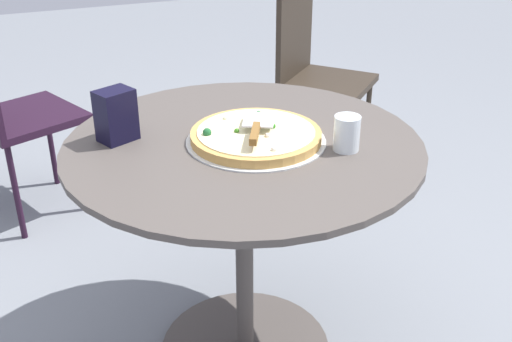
% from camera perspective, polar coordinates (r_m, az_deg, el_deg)
% --- Properties ---
extents(patio_table, '(0.94, 0.94, 0.71)m').
position_cam_1_polar(patio_table, '(1.73, -1.10, -2.92)').
color(patio_table, '#4E4742').
rests_on(patio_table, ground).
extents(pizza_on_tray, '(0.37, 0.37, 0.05)m').
position_cam_1_polar(pizza_on_tray, '(1.64, -0.01, 3.17)').
color(pizza_on_tray, silver).
rests_on(pizza_on_tray, patio_table).
extents(pizza_server, '(0.21, 0.14, 0.02)m').
position_cam_1_polar(pizza_server, '(1.60, 0.10, 4.02)').
color(pizza_server, silver).
rests_on(pizza_server, pizza_on_tray).
extents(drinking_cup, '(0.07, 0.07, 0.09)m').
position_cam_1_polar(drinking_cup, '(1.60, 8.21, 3.40)').
color(drinking_cup, white).
rests_on(drinking_cup, patio_table).
extents(napkin_dispenser, '(0.10, 0.11, 0.14)m').
position_cam_1_polar(napkin_dispenser, '(1.66, -12.54, 4.92)').
color(napkin_dispenser, black).
rests_on(napkin_dispenser, patio_table).
extents(patio_chair_far, '(0.51, 0.51, 0.88)m').
position_cam_1_polar(patio_chair_far, '(2.88, 5.27, 9.37)').
color(patio_chair_far, '#32291F').
rests_on(patio_chair_far, ground).
extents(patio_chair_corner, '(0.51, 0.51, 0.83)m').
position_cam_1_polar(patio_chair_corner, '(2.66, -21.65, 5.36)').
color(patio_chair_corner, black).
rests_on(patio_chair_corner, ground).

